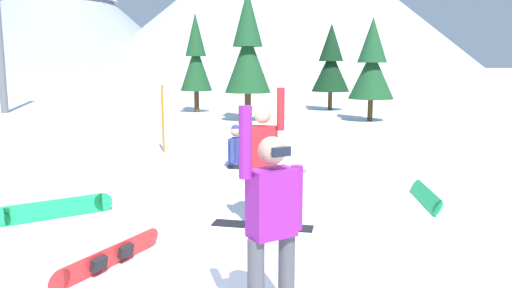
# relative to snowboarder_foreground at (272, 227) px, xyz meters

# --- Properties ---
(ground_plane) EXTENTS (800.00, 800.00, 0.00)m
(ground_plane) POSITION_rel_snowboarder_foreground_xyz_m (-1.04, 1.31, -0.96)
(ground_plane) COLOR white
(snowboarder_foreground) EXTENTS (1.37, 1.08, 2.03)m
(snowboarder_foreground) POSITION_rel_snowboarder_foreground_xyz_m (0.00, 0.00, 0.00)
(snowboarder_foreground) COLOR pink
(snowboarder_foreground) RESTS_ON ground_plane
(snowboarder_midground) EXTENTS (1.51, 0.47, 2.04)m
(snowboarder_midground) POSITION_rel_snowboarder_foreground_xyz_m (-0.27, 2.85, 0.01)
(snowboarder_midground) COLOR black
(snowboarder_midground) RESTS_ON ground_plane
(snowboarder_background) EXTENTS (1.82, 0.77, 1.00)m
(snowboarder_background) POSITION_rel_snowboarder_foreground_xyz_m (-1.00, 6.97, -0.61)
(snowboarder_background) COLOR black
(snowboarder_background) RESTS_ON ground_plane
(loose_snowboard_near_left) EXTENTS (0.19, 1.69, 0.25)m
(loose_snowboard_near_left) POSITION_rel_snowboarder_foreground_xyz_m (2.45, 4.29, -0.83)
(loose_snowboard_near_left) COLOR #19B259
(loose_snowboard_near_left) RESTS_ON ground_plane
(loose_snowboard_far_spare) EXTENTS (0.75, 1.61, 0.27)m
(loose_snowboard_far_spare) POSITION_rel_snowboarder_foreground_xyz_m (-1.94, 1.20, -0.83)
(loose_snowboard_far_spare) COLOR red
(loose_snowboard_far_spare) RESTS_ON ground_plane
(loose_snowboard_near_right) EXTENTS (1.47, 1.14, 0.29)m
(loose_snowboard_near_right) POSITION_rel_snowboarder_foreground_xyz_m (-3.50, 3.01, -0.82)
(loose_snowboard_near_right) COLOR #19B259
(loose_snowboard_near_right) RESTS_ON ground_plane
(trail_marker_pole) EXTENTS (0.06, 0.06, 1.83)m
(trail_marker_pole) POSITION_rel_snowboarder_foreground_xyz_m (-3.39, 8.91, -0.05)
(trail_marker_pole) COLOR orange
(trail_marker_pole) RESTS_ON ground_plane
(pine_tree_leaning) EXTENTS (1.93, 1.93, 5.47)m
(pine_tree_leaning) POSITION_rel_snowboarder_foreground_xyz_m (-1.82, 16.60, 2.02)
(pine_tree_leaning) COLOR #472D19
(pine_tree_leaning) RESTS_ON ground_plane
(pine_tree_tall) EXTENTS (1.58, 1.58, 4.91)m
(pine_tree_tall) POSITION_rel_snowboarder_foreground_xyz_m (-4.78, 20.34, 1.70)
(pine_tree_tall) COLOR #472D19
(pine_tree_tall) RESTS_ON ground_plane
(pine_tree_short) EXTENTS (1.88, 1.88, 4.32)m
(pine_tree_short) POSITION_rel_snowboarder_foreground_xyz_m (3.35, 16.94, 1.39)
(pine_tree_short) COLOR #472D19
(pine_tree_short) RESTS_ON ground_plane
(pine_tree_slender) EXTENTS (1.97, 1.97, 4.49)m
(pine_tree_slender) POSITION_rel_snowboarder_foreground_xyz_m (2.01, 21.98, 1.49)
(pine_tree_slender) COLOR #472D19
(pine_tree_slender) RESTS_ON ground_plane
(peak_west_ridge) EXTENTS (111.56, 111.56, 49.46)m
(peak_west_ridge) POSITION_rel_snowboarder_foreground_xyz_m (-102.89, 208.91, 24.88)
(peak_west_ridge) COLOR #8C93A3
(peak_west_ridge) RESTS_ON ground_plane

